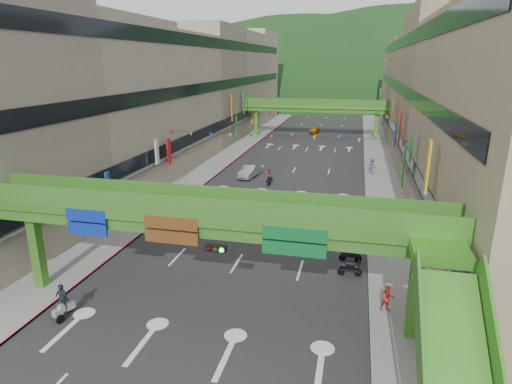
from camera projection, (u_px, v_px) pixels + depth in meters
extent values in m
plane|color=black|center=(163.00, 382.00, 18.99)|extent=(320.00, 320.00, 0.00)
cube|color=#28282B|center=(304.00, 154.00, 65.52)|extent=(18.00, 140.00, 0.02)
cube|color=gray|center=(235.00, 151.00, 67.91)|extent=(4.00, 140.00, 0.15)
cube|color=gray|center=(378.00, 157.00, 63.09)|extent=(4.00, 140.00, 0.15)
cube|color=#CC5959|center=(246.00, 151.00, 67.49)|extent=(0.20, 140.00, 0.18)
cube|color=gray|center=(365.00, 157.00, 63.51)|extent=(0.20, 140.00, 0.18)
cube|color=#9E937F|center=(185.00, 89.00, 66.91)|extent=(12.00, 95.00, 19.00)
cube|color=black|center=(222.00, 124.00, 67.13)|extent=(0.08, 90.25, 1.40)
cube|color=black|center=(222.00, 85.00, 65.38)|extent=(0.08, 90.25, 1.40)
cube|color=black|center=(221.00, 44.00, 63.62)|extent=(0.08, 90.25, 1.40)
cube|color=gray|center=(444.00, 93.00, 58.58)|extent=(12.00, 95.00, 19.00)
cube|color=black|center=(394.00, 130.00, 61.46)|extent=(0.08, 90.25, 1.40)
cube|color=black|center=(398.00, 87.00, 59.70)|extent=(0.08, 90.25, 1.40)
cube|color=black|center=(403.00, 42.00, 57.95)|extent=(0.08, 90.25, 1.40)
cube|color=#4C9E2D|center=(205.00, 216.00, 22.89)|extent=(28.00, 2.20, 0.50)
cube|color=#387223|center=(205.00, 226.00, 23.07)|extent=(28.00, 1.76, 0.70)
cube|color=#4C9E2D|center=(38.00, 253.00, 26.28)|extent=(0.60, 0.60, 4.80)
cube|color=#4C9E2D|center=(414.00, 296.00, 21.46)|extent=(0.60, 0.60, 4.80)
cube|color=#387223|center=(197.00, 208.00, 21.69)|extent=(28.00, 0.12, 1.10)
cube|color=#387223|center=(211.00, 196.00, 23.62)|extent=(28.00, 0.12, 1.10)
cube|color=navy|center=(87.00, 223.00, 23.49)|extent=(2.40, 0.12, 1.50)
cube|color=#593314|center=(171.00, 231.00, 22.39)|extent=(3.00, 0.12, 1.50)
cube|color=#0C5926|center=(294.00, 243.00, 20.97)|extent=(3.20, 0.12, 1.50)
cube|color=black|center=(216.00, 248.00, 21.89)|extent=(1.10, 0.28, 0.35)
cube|color=#4C9E2D|center=(315.00, 107.00, 77.80)|extent=(28.00, 2.20, 0.50)
cube|color=#387223|center=(315.00, 110.00, 77.98)|extent=(28.00, 1.76, 0.70)
cube|color=#4C9E2D|center=(256.00, 123.00, 81.19)|extent=(0.60, 0.60, 4.80)
cube|color=#4C9E2D|center=(376.00, 127.00, 76.37)|extent=(0.60, 0.60, 4.80)
cube|color=#387223|center=(315.00, 103.00, 76.60)|extent=(28.00, 0.12, 1.10)
cube|color=#387223|center=(316.00, 102.00, 78.54)|extent=(28.00, 0.12, 1.10)
ellipsoid|color=#1C4419|center=(301.00, 97.00, 171.19)|extent=(168.00, 140.00, 112.00)
ellipsoid|color=#1C4419|center=(401.00, 95.00, 181.04)|extent=(208.00, 176.00, 128.00)
cylinder|color=black|center=(282.00, 135.00, 45.10)|extent=(26.00, 0.03, 0.03)
cone|color=red|center=(172.00, 133.00, 47.91)|extent=(0.36, 0.36, 0.40)
cone|color=gold|center=(191.00, 134.00, 47.41)|extent=(0.36, 0.36, 0.40)
cone|color=#193FB2|center=(211.00, 135.00, 46.91)|extent=(0.36, 0.36, 0.40)
cone|color=silver|center=(230.00, 136.00, 46.41)|extent=(0.36, 0.36, 0.40)
cone|color=#198C33|center=(251.00, 136.00, 45.92)|extent=(0.36, 0.36, 0.40)
cone|color=orange|center=(271.00, 137.00, 45.42)|extent=(0.36, 0.36, 0.40)
cone|color=red|center=(293.00, 138.00, 44.92)|extent=(0.36, 0.36, 0.40)
cone|color=gold|center=(314.00, 139.00, 44.42)|extent=(0.36, 0.36, 0.40)
cone|color=#193FB2|center=(336.00, 140.00, 43.92)|extent=(0.36, 0.36, 0.40)
cone|color=silver|center=(359.00, 141.00, 43.43)|extent=(0.36, 0.36, 0.40)
cone|color=#198C33|center=(382.00, 142.00, 42.93)|extent=(0.36, 0.36, 0.40)
cone|color=orange|center=(406.00, 142.00, 42.43)|extent=(0.36, 0.36, 0.40)
cube|color=black|center=(258.00, 224.00, 36.03)|extent=(0.57, 1.34, 0.35)
cube|color=black|center=(258.00, 221.00, 35.96)|extent=(0.39, 0.59, 0.18)
cube|color=black|center=(261.00, 216.00, 36.37)|extent=(0.55, 0.15, 0.06)
cylinder|color=black|center=(261.00, 225.00, 36.61)|extent=(0.18, 0.51, 0.50)
cylinder|color=black|center=(256.00, 229.00, 35.64)|extent=(0.18, 0.51, 0.50)
imported|color=#3B4A50|center=(258.00, 216.00, 35.83)|extent=(0.72, 0.54, 1.80)
cube|color=black|center=(269.00, 180.00, 49.28)|extent=(0.54, 1.34, 0.35)
cube|color=black|center=(269.00, 178.00, 49.20)|extent=(0.38, 0.59, 0.18)
cube|color=black|center=(269.00, 175.00, 49.66)|extent=(0.55, 0.14, 0.06)
cylinder|color=black|center=(269.00, 181.00, 49.89)|extent=(0.17, 0.51, 0.50)
cylinder|color=black|center=(269.00, 184.00, 48.84)|extent=(0.17, 0.51, 0.50)
imported|color=brown|center=(269.00, 175.00, 49.10)|extent=(0.85, 0.71, 1.59)
cube|color=#92929A|center=(64.00, 309.00, 23.64)|extent=(0.66, 1.35, 0.35)
cube|color=#92929A|center=(63.00, 305.00, 23.56)|extent=(0.43, 0.61, 0.18)
cube|color=#92929A|center=(67.00, 296.00, 24.01)|extent=(0.55, 0.20, 0.06)
cylinder|color=black|center=(68.00, 308.00, 24.25)|extent=(0.22, 0.51, 0.50)
cylinder|color=black|center=(60.00, 319.00, 23.20)|extent=(0.22, 0.51, 0.50)
imported|color=#242938|center=(62.00, 298.00, 23.44)|extent=(1.09, 0.66, 1.73)
cube|color=maroon|center=(230.00, 215.00, 38.06)|extent=(0.57, 1.34, 0.35)
cube|color=maroon|center=(230.00, 212.00, 37.99)|extent=(0.39, 0.59, 0.18)
cube|color=maroon|center=(233.00, 208.00, 38.40)|extent=(0.55, 0.15, 0.06)
cylinder|color=black|center=(233.00, 216.00, 38.63)|extent=(0.19, 0.51, 0.50)
cylinder|color=black|center=(228.00, 220.00, 37.67)|extent=(0.19, 0.51, 0.50)
imported|color=#37373E|center=(230.00, 208.00, 37.87)|extent=(0.92, 0.68, 1.71)
cube|color=black|center=(350.00, 268.00, 28.29)|extent=(1.33, 0.46, 0.35)
cube|color=black|center=(350.00, 265.00, 28.22)|extent=(0.57, 0.35, 0.18)
cube|color=black|center=(359.00, 262.00, 28.07)|extent=(0.11, 0.55, 0.06)
cylinder|color=black|center=(358.00, 273.00, 28.30)|extent=(0.51, 0.14, 0.50)
cylinder|color=black|center=(341.00, 272.00, 28.45)|extent=(0.51, 0.14, 0.50)
cube|color=black|center=(351.00, 254.00, 30.34)|extent=(1.33, 0.46, 0.35)
cube|color=black|center=(351.00, 251.00, 30.27)|extent=(0.57, 0.35, 0.18)
cube|color=black|center=(359.00, 248.00, 30.12)|extent=(0.11, 0.55, 0.06)
cylinder|color=black|center=(358.00, 259.00, 30.35)|extent=(0.51, 0.14, 0.50)
cylinder|color=black|center=(342.00, 258.00, 30.50)|extent=(0.51, 0.14, 0.50)
cube|color=black|center=(351.00, 242.00, 32.39)|extent=(1.33, 0.46, 0.35)
cube|color=black|center=(351.00, 239.00, 32.31)|extent=(0.57, 0.35, 0.18)
cube|color=black|center=(359.00, 236.00, 32.17)|extent=(0.11, 0.55, 0.06)
cylinder|color=black|center=(358.00, 246.00, 32.40)|extent=(0.51, 0.14, 0.50)
cylinder|color=black|center=(344.00, 245.00, 32.55)|extent=(0.51, 0.14, 0.50)
cube|color=black|center=(352.00, 231.00, 34.43)|extent=(1.33, 0.46, 0.35)
cube|color=black|center=(352.00, 228.00, 34.36)|extent=(0.57, 0.35, 0.18)
cube|color=black|center=(359.00, 226.00, 34.21)|extent=(0.11, 0.55, 0.06)
cylinder|color=black|center=(358.00, 235.00, 34.45)|extent=(0.51, 0.14, 0.50)
cylinder|color=black|center=(345.00, 234.00, 34.60)|extent=(0.51, 0.14, 0.50)
imported|color=#9A9BA0|center=(250.00, 171.00, 52.41)|extent=(2.15, 4.62, 1.47)
imported|color=orange|center=(314.00, 130.00, 84.55)|extent=(2.12, 3.97, 1.28)
imported|color=red|center=(387.00, 301.00, 24.03)|extent=(0.89, 0.78, 1.53)
imported|color=black|center=(430.00, 303.00, 23.49)|extent=(1.10, 0.48, 1.86)
imported|color=#39495C|center=(372.00, 167.00, 53.79)|extent=(1.04, 0.89, 1.90)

